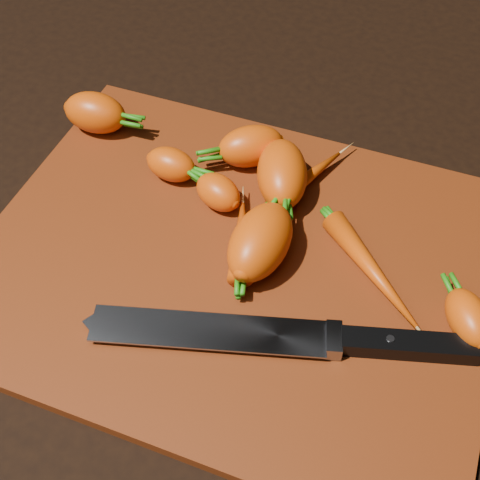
% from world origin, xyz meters
% --- Properties ---
extents(ground, '(2.00, 2.00, 0.01)m').
position_xyz_m(ground, '(0.00, 0.00, -0.01)').
color(ground, black).
extents(cutting_board, '(0.50, 0.40, 0.01)m').
position_xyz_m(cutting_board, '(0.00, 0.00, 0.01)').
color(cutting_board, maroon).
rests_on(cutting_board, ground).
extents(carrot_0, '(0.08, 0.05, 0.05)m').
position_xyz_m(carrot_0, '(-0.22, 0.12, 0.04)').
color(carrot_0, '#EF520B').
rests_on(carrot_0, cutting_board).
extents(carrot_1, '(0.06, 0.05, 0.04)m').
position_xyz_m(carrot_1, '(-0.04, 0.06, 0.03)').
color(carrot_1, '#EF520B').
rests_on(carrot_1, cutting_board).
extents(carrot_2, '(0.08, 0.10, 0.05)m').
position_xyz_m(carrot_2, '(0.01, 0.10, 0.04)').
color(carrot_2, '#EF520B').
rests_on(carrot_2, cutting_board).
extents(carrot_3, '(0.06, 0.10, 0.05)m').
position_xyz_m(carrot_3, '(0.02, 0.01, 0.04)').
color(carrot_3, '#EF520B').
rests_on(carrot_3, cutting_board).
extents(carrot_4, '(0.08, 0.08, 0.05)m').
position_xyz_m(carrot_4, '(-0.04, 0.13, 0.03)').
color(carrot_4, '#EF520B').
rests_on(carrot_4, cutting_board).
extents(carrot_5, '(0.06, 0.04, 0.04)m').
position_xyz_m(carrot_5, '(-0.11, 0.08, 0.03)').
color(carrot_5, '#EF520B').
rests_on(carrot_5, cutting_board).
extents(carrot_6, '(0.06, 0.07, 0.04)m').
position_xyz_m(carrot_6, '(0.22, -0.00, 0.03)').
color(carrot_6, '#EF520B').
rests_on(carrot_6, cutting_board).
extents(carrot_7, '(0.06, 0.11, 0.02)m').
position_xyz_m(carrot_7, '(0.03, 0.12, 0.02)').
color(carrot_7, '#EF520B').
rests_on(carrot_7, cutting_board).
extents(carrot_8, '(0.12, 0.11, 0.02)m').
position_xyz_m(carrot_8, '(0.13, 0.02, 0.02)').
color(carrot_8, '#EF520B').
rests_on(carrot_8, cutting_board).
extents(carrot_9, '(0.06, 0.10, 0.03)m').
position_xyz_m(carrot_9, '(-0.00, 0.01, 0.02)').
color(carrot_9, '#EF520B').
rests_on(carrot_9, cutting_board).
extents(knife, '(0.34, 0.12, 0.02)m').
position_xyz_m(knife, '(0.03, -0.08, 0.02)').
color(knife, gray).
rests_on(knife, cutting_board).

